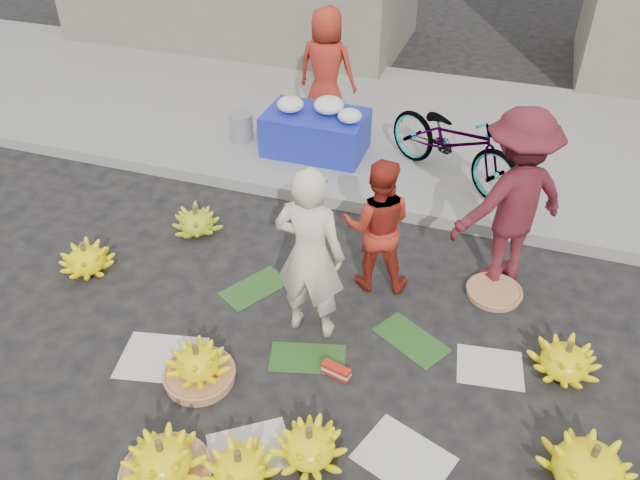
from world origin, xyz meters
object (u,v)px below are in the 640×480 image
(banana_bunch_0, at_px, (198,366))
(flower_table, at_px, (316,130))
(vendor_cream, at_px, (310,255))
(banana_bunch_4, at_px, (589,467))
(bicycle, at_px, (454,141))

(banana_bunch_0, xyz_separation_m, flower_table, (-0.30, 3.84, 0.25))
(banana_bunch_0, distance_m, vendor_cream, 1.29)
(banana_bunch_0, height_order, banana_bunch_4, banana_bunch_4)
(banana_bunch_4, bearing_deg, bicycle, 113.00)
(flower_table, relative_size, bicycle, 0.66)
(vendor_cream, bearing_deg, banana_bunch_0, 53.48)
(banana_bunch_0, height_order, bicycle, bicycle)
(vendor_cream, bearing_deg, banana_bunch_4, 160.09)
(flower_table, height_order, bicycle, bicycle)
(banana_bunch_4, xyz_separation_m, vendor_cream, (-2.35, 0.86, 0.64))
(banana_bunch_0, distance_m, banana_bunch_4, 3.01)
(vendor_cream, distance_m, bicycle, 2.94)
(bicycle, bearing_deg, vendor_cream, -164.00)
(flower_table, bearing_deg, vendor_cream, -71.87)
(banana_bunch_0, bearing_deg, flower_table, 94.48)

